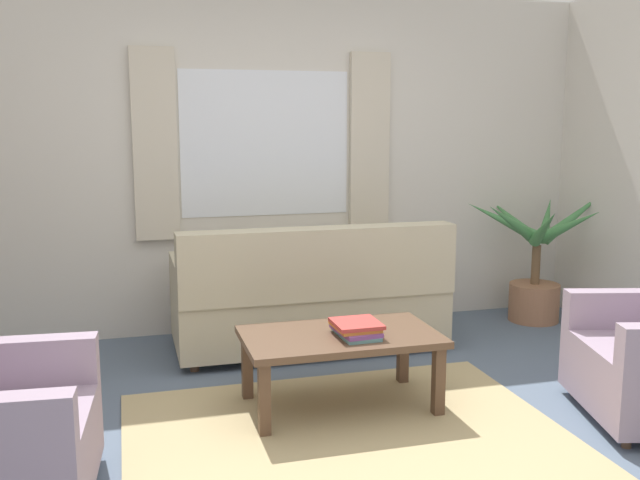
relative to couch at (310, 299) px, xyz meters
name	(u,v)px	position (x,y,z in m)	size (l,w,h in m)	color
ground_plane	(354,446)	(-0.18, -1.56, -0.37)	(6.24, 6.24, 0.00)	slate
wall_back	(264,163)	(-0.18, 0.70, 0.93)	(5.32, 0.12, 2.60)	silver
window_with_curtains	(266,144)	(-0.18, 0.62, 1.08)	(1.98, 0.07, 1.40)	white
area_rug	(354,445)	(-0.18, -1.56, -0.36)	(2.27, 1.97, 0.01)	tan
couch	(310,299)	(0.00, 0.00, 0.00)	(1.90, 0.82, 0.92)	#BCB293
coffee_table	(340,343)	(-0.11, -1.06, 0.01)	(1.10, 0.64, 0.44)	brown
book_stack_on_table	(356,328)	(-0.04, -1.13, 0.11)	(0.25, 0.31, 0.08)	#5B8E93
potted_plant	(536,266)	(1.96, 0.23, 0.09)	(1.24, 1.04, 1.11)	#9E6B4C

